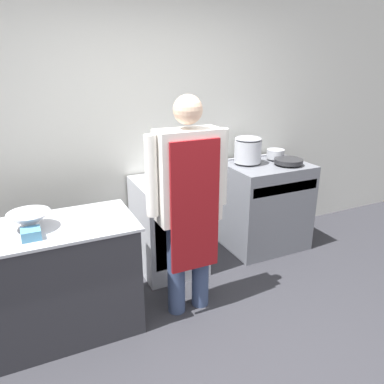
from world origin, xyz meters
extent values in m
plane|color=#2D2D33|center=(0.00, 0.00, 0.00)|extent=(14.00, 14.00, 0.00)
cube|color=silver|center=(0.00, 1.94, 1.35)|extent=(8.00, 0.05, 2.70)
cube|color=#2D2D33|center=(-1.02, 1.04, 0.42)|extent=(1.15, 0.61, 0.85)
cube|color=#B2B5BC|center=(-1.02, 1.04, 0.86)|extent=(1.20, 0.63, 0.02)
cube|color=slate|center=(1.20, 1.55, 0.47)|extent=(0.84, 0.63, 0.93)
cube|color=#B2B5BC|center=(1.20, 1.25, 0.76)|extent=(0.77, 0.03, 0.10)
cube|color=#B2B5BC|center=(1.20, 1.85, 0.94)|extent=(0.84, 0.03, 0.02)
cube|color=silver|center=(0.08, 1.56, 0.45)|extent=(0.59, 0.65, 0.90)
cube|color=silver|center=(0.08, 1.25, 0.49)|extent=(0.50, 0.02, 0.63)
cylinder|color=#38476B|center=(-0.13, 0.89, 0.40)|extent=(0.14, 0.14, 0.80)
cylinder|color=#38476B|center=(0.09, 0.89, 0.40)|extent=(0.14, 0.14, 0.80)
cube|color=silver|center=(-0.02, 0.89, 1.15)|extent=(0.48, 0.22, 0.70)
cube|color=maroon|center=(-0.02, 0.77, 0.94)|extent=(0.38, 0.02, 1.00)
cylinder|color=silver|center=(-0.30, 0.89, 1.18)|extent=(0.09, 0.09, 0.59)
cylinder|color=silver|center=(0.27, 0.89, 1.18)|extent=(0.09, 0.09, 0.59)
sphere|color=beige|center=(-0.02, 0.89, 1.63)|extent=(0.21, 0.21, 0.21)
cone|color=#B2B5BC|center=(-1.12, 1.06, 0.93)|extent=(0.28, 0.28, 0.12)
cube|color=teal|center=(-1.13, 0.90, 0.90)|extent=(0.12, 0.12, 0.07)
cylinder|color=#B2B5BC|center=(1.01, 1.66, 1.06)|extent=(0.28, 0.28, 0.23)
ellipsoid|color=#B2B5BC|center=(1.01, 1.66, 1.20)|extent=(0.27, 0.27, 0.05)
cylinder|color=#262628|center=(1.37, 1.44, 0.97)|extent=(0.29, 0.29, 0.04)
cylinder|color=#B2B5BC|center=(1.37, 1.66, 1.00)|extent=(0.19, 0.19, 0.10)
camera|label=1|loc=(-1.11, -1.51, 1.96)|focal=35.00mm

